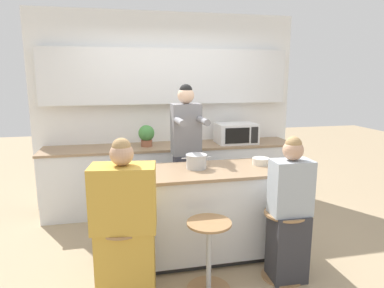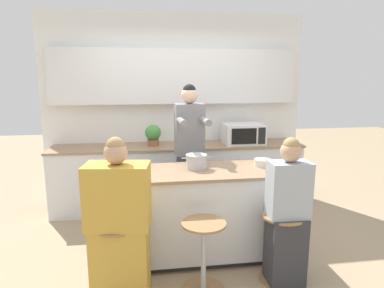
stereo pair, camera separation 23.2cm
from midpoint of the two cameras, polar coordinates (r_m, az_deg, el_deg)
ground_plane at (r=3.75m, az=2.02°, el=-18.00°), size 16.00×16.00×0.00m
wall_back at (r=4.93m, az=-1.36°, el=7.91°), size 3.72×0.22×2.70m
back_counter at (r=4.83m, az=-0.88°, el=-5.36°), size 3.45×0.62×0.89m
kitchen_island at (r=3.55m, az=2.07°, el=-11.44°), size 1.80×0.70×0.92m
bar_stool_leftmost at (r=3.05m, az=-10.07°, el=-18.05°), size 0.38×0.38×0.63m
bar_stool_center at (r=3.06m, az=4.21°, el=-17.76°), size 0.38×0.38×0.63m
bar_stool_rightmost at (r=3.31m, az=16.76°, el=-15.82°), size 0.38×0.38×0.63m
person_cooking at (r=4.01m, az=1.24°, el=-2.42°), size 0.34×0.55×1.74m
person_wrapped_blanket at (r=2.89m, az=-9.78°, el=-13.31°), size 0.54×0.35×1.37m
person_seated_near at (r=3.19m, az=17.61°, el=-11.83°), size 0.35×0.27×1.33m
cooking_pot at (r=3.44m, az=2.66°, el=-2.95°), size 0.30×0.22×0.14m
fruit_bowl at (r=3.64m, az=13.48°, el=-3.03°), size 0.18×0.18×0.07m
coffee_cup_near at (r=3.37m, az=-8.04°, el=-3.78°), size 0.10×0.07×0.09m
microwave at (r=4.87m, az=9.91°, el=1.69°), size 0.55×0.41×0.28m
potted_plant at (r=4.67m, az=-5.10°, el=1.62°), size 0.22×0.22×0.29m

